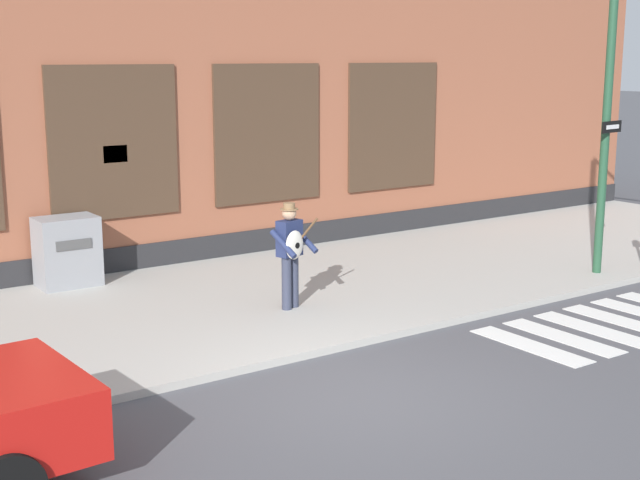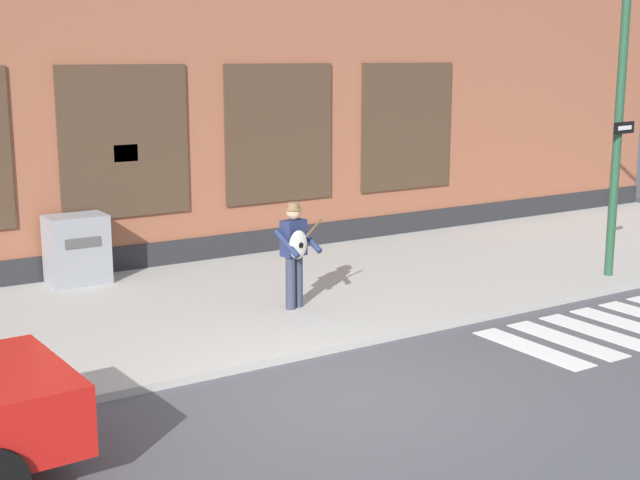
# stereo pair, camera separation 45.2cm
# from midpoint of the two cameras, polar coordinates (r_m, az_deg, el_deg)

# --- Properties ---
(ground_plane) EXTENTS (160.00, 160.00, 0.00)m
(ground_plane) POSITION_cam_midpoint_polar(r_m,az_deg,el_deg) (10.52, 1.19, -10.10)
(ground_plane) COLOR #4C4C51
(sidewalk) EXTENTS (28.00, 5.61, 0.11)m
(sidewalk) POSITION_cam_midpoint_polar(r_m,az_deg,el_deg) (13.98, -9.19, -4.45)
(sidewalk) COLOR #ADAAA3
(sidewalk) RESTS_ON ground
(building_backdrop) EXTENTS (28.00, 4.06, 7.72)m
(building_backdrop) POSITION_cam_midpoint_polar(r_m,az_deg,el_deg) (17.89, -16.47, 11.08)
(building_backdrop) COLOR #99563D
(building_backdrop) RESTS_ON ground
(busker) EXTENTS (0.77, 0.63, 1.64)m
(busker) POSITION_cam_midpoint_polar(r_m,az_deg,el_deg) (13.49, -2.84, -0.60)
(busker) COLOR #33384C
(busker) RESTS_ON sidewalk
(utility_box) EXTENTS (1.00, 0.69, 1.17)m
(utility_box) POSITION_cam_midpoint_polar(r_m,az_deg,el_deg) (15.56, -16.68, -0.71)
(utility_box) COLOR gray
(utility_box) RESTS_ON sidewalk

